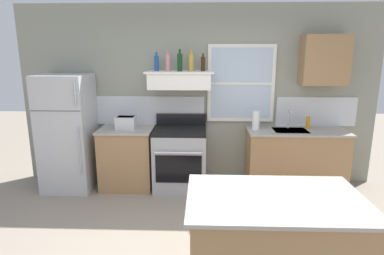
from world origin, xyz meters
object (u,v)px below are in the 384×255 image
(bottle_dark_green_wine, at_px, (180,62))
(toaster, at_px, (126,123))
(stove_range, at_px, (180,159))
(kitchen_island, at_px, (273,248))
(refrigerator, at_px, (68,133))
(dish_soap_bottle, at_px, (308,122))
(bottle_brown_stout, at_px, (203,64))
(paper_towel_roll, at_px, (256,121))
(bottle_blue_liqueur, at_px, (157,63))
(bottle_champagne_gold_foil, at_px, (191,62))
(bottle_rose_pink, at_px, (168,63))

(bottle_dark_green_wine, bearing_deg, toaster, -174.41)
(stove_range, relative_size, kitchen_island, 0.78)
(refrigerator, height_order, stove_range, refrigerator)
(bottle_dark_green_wine, distance_m, dish_soap_bottle, 2.07)
(bottle_dark_green_wine, distance_m, kitchen_island, 2.82)
(bottle_brown_stout, distance_m, paper_towel_roll, 1.12)
(bottle_blue_liqueur, distance_m, bottle_champagne_gold_foil, 0.50)
(toaster, xyz_separation_m, bottle_dark_green_wine, (0.79, 0.08, 0.86))
(bottle_dark_green_wine, bearing_deg, paper_towel_roll, -1.40)
(bottle_champagne_gold_foil, bearing_deg, toaster, -171.80)
(toaster, height_order, paper_towel_roll, paper_towel_roll)
(bottle_blue_liqueur, relative_size, bottle_brown_stout, 1.07)
(refrigerator, relative_size, bottle_blue_liqueur, 6.40)
(stove_range, xyz_separation_m, bottle_brown_stout, (0.33, 0.13, 1.38))
(bottle_rose_pink, distance_m, paper_towel_roll, 1.51)
(bottle_dark_green_wine, relative_size, kitchen_island, 0.22)
(toaster, height_order, kitchen_island, toaster)
(bottle_dark_green_wine, bearing_deg, bottle_rose_pink, 161.81)
(stove_range, distance_m, bottle_rose_pink, 1.41)
(paper_towel_roll, height_order, dish_soap_bottle, paper_towel_roll)
(bottle_rose_pink, bearing_deg, stove_range, -35.36)
(stove_range, xyz_separation_m, bottle_rose_pink, (-0.17, 0.12, 1.40))
(bottle_blue_liqueur, bearing_deg, stove_range, -22.36)
(bottle_dark_green_wine, xyz_separation_m, kitchen_island, (0.91, -2.26, -1.42))
(toaster, relative_size, bottle_rose_pink, 1.06)
(bottle_champagne_gold_foil, bearing_deg, bottle_brown_stout, 0.85)
(bottle_blue_liqueur, xyz_separation_m, bottle_dark_green_wine, (0.34, -0.07, 0.02))
(stove_range, distance_m, bottle_brown_stout, 1.43)
(kitchen_island, bearing_deg, bottle_brown_stout, 104.20)
(stove_range, height_order, paper_towel_roll, paper_towel_roll)
(refrigerator, xyz_separation_m, paper_towel_roll, (2.75, 0.06, 0.19))
(bottle_blue_liqueur, xyz_separation_m, kitchen_island, (1.25, -2.34, -1.40))
(toaster, height_order, bottle_champagne_gold_foil, bottle_champagne_gold_foil)
(bottle_dark_green_wine, height_order, paper_towel_roll, bottle_dark_green_wine)
(bottle_champagne_gold_foil, height_order, kitchen_island, bottle_champagne_gold_foil)
(bottle_rose_pink, distance_m, dish_soap_bottle, 2.22)
(refrigerator, relative_size, bottle_rose_pink, 6.09)
(toaster, xyz_separation_m, bottle_rose_pink, (0.62, 0.13, 0.85))
(toaster, relative_size, bottle_dark_green_wine, 0.97)
(bottle_rose_pink, xyz_separation_m, kitchen_island, (1.09, -2.32, -1.41))
(kitchen_island, bearing_deg, bottle_rose_pink, 115.10)
(refrigerator, height_order, kitchen_island, refrigerator)
(bottle_rose_pink, distance_m, bottle_brown_stout, 0.50)
(stove_range, height_order, bottle_champagne_gold_foil, bottle_champagne_gold_foil)
(toaster, relative_size, kitchen_island, 0.21)
(stove_range, height_order, dish_soap_bottle, same)
(toaster, height_order, stove_range, toaster)
(bottle_rose_pink, bearing_deg, bottle_dark_green_wine, -18.19)
(toaster, bearing_deg, bottle_blue_liqueur, 18.67)
(bottle_blue_liqueur, height_order, dish_soap_bottle, bottle_blue_liqueur)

